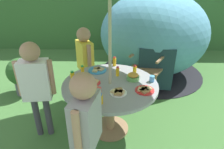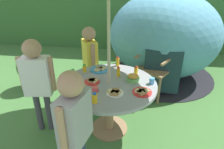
% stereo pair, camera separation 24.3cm
% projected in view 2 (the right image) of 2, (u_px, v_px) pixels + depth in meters
% --- Properties ---
extents(ground_plane, '(10.00, 10.00, 0.02)m').
position_uv_depth(ground_plane, '(109.00, 129.00, 2.68)').
color(ground_plane, '#3D6B33').
extents(hedge_backdrop, '(9.00, 0.70, 2.05)m').
position_uv_depth(hedge_backdrop, '(129.00, 10.00, 5.33)').
color(hedge_backdrop, '#33602D').
rests_on(hedge_backdrop, ground_plane).
extents(garden_table, '(1.15, 1.15, 0.70)m').
position_uv_depth(garden_table, '(109.00, 93.00, 2.42)').
color(garden_table, '#93704C').
rests_on(garden_table, ground_plane).
extents(wooden_chair, '(0.65, 0.63, 1.00)m').
position_uv_depth(wooden_chair, '(157.00, 62.00, 3.27)').
color(wooden_chair, brown).
rests_on(wooden_chair, ground_plane).
extents(dome_tent, '(2.26, 2.26, 1.64)m').
position_uv_depth(dome_tent, '(164.00, 36.00, 3.79)').
color(dome_tent, teal).
rests_on(dome_tent, ground_plane).
extents(potted_plant, '(0.46, 0.46, 0.65)m').
position_uv_depth(potted_plant, '(31.00, 70.00, 3.47)').
color(potted_plant, '#595960').
rests_on(potted_plant, ground_plane).
extents(child_in_yellow_shirt, '(0.30, 0.36, 1.20)m').
position_uv_depth(child_in_yellow_shirt, '(90.00, 55.00, 3.02)').
color(child_in_yellow_shirt, navy).
rests_on(child_in_yellow_shirt, ground_plane).
extents(child_in_white_shirt, '(0.42, 0.22, 1.24)m').
position_uv_depth(child_in_white_shirt, '(37.00, 76.00, 2.33)').
color(child_in_white_shirt, '#3F3F47').
rests_on(child_in_white_shirt, ground_plane).
extents(child_in_grey_shirt, '(0.24, 0.41, 1.23)m').
position_uv_depth(child_in_grey_shirt, '(74.00, 119.00, 1.64)').
color(child_in_grey_shirt, navy).
rests_on(child_in_grey_shirt, ground_plane).
extents(snack_bowl, '(0.16, 0.16, 0.08)m').
position_uv_depth(snack_bowl, '(133.00, 78.00, 2.40)').
color(snack_bowl, '#66B259').
rests_on(snack_bowl, garden_table).
extents(plate_center_back, '(0.19, 0.19, 0.03)m').
position_uv_depth(plate_center_back, '(92.00, 81.00, 2.38)').
color(plate_center_back, red).
rests_on(plate_center_back, garden_table).
extents(plate_far_left, '(0.25, 0.25, 0.03)m').
position_uv_depth(plate_far_left, '(100.00, 69.00, 2.69)').
color(plate_far_left, '#338CD8').
rests_on(plate_far_left, garden_table).
extents(plate_near_right, '(0.19, 0.19, 0.03)m').
position_uv_depth(plate_near_right, '(115.00, 92.00, 2.15)').
color(plate_near_right, white).
rests_on(plate_near_right, garden_table).
extents(plate_front_edge, '(0.22, 0.22, 0.03)m').
position_uv_depth(plate_front_edge, '(142.00, 92.00, 2.16)').
color(plate_front_edge, red).
rests_on(plate_front_edge, garden_table).
extents(juice_bottle_near_left, '(0.05, 0.05, 0.13)m').
position_uv_depth(juice_bottle_near_left, '(118.00, 62.00, 2.79)').
color(juice_bottle_near_left, yellow).
rests_on(juice_bottle_near_left, garden_table).
extents(juice_bottle_far_right, '(0.05, 0.05, 0.13)m').
position_uv_depth(juice_bottle_far_right, '(136.00, 71.00, 2.52)').
color(juice_bottle_far_right, yellow).
rests_on(juice_bottle_far_right, garden_table).
extents(juice_bottle_center_front, '(0.05, 0.05, 0.13)m').
position_uv_depth(juice_bottle_center_front, '(73.00, 74.00, 2.44)').
color(juice_bottle_center_front, yellow).
rests_on(juice_bottle_center_front, garden_table).
extents(juice_bottle_mid_left, '(0.05, 0.05, 0.11)m').
position_uv_depth(juice_bottle_mid_left, '(84.00, 68.00, 2.62)').
color(juice_bottle_mid_left, yellow).
rests_on(juice_bottle_mid_left, garden_table).
extents(juice_bottle_mid_right, '(0.04, 0.04, 0.13)m').
position_uv_depth(juice_bottle_mid_right, '(118.00, 72.00, 2.51)').
color(juice_bottle_mid_right, yellow).
rests_on(juice_bottle_mid_right, garden_table).
extents(juice_bottle_back_edge, '(0.06, 0.06, 0.11)m').
position_uv_depth(juice_bottle_back_edge, '(95.00, 98.00, 1.98)').
color(juice_bottle_back_edge, yellow).
rests_on(juice_bottle_back_edge, garden_table).
extents(cup_near, '(0.06, 0.06, 0.07)m').
position_uv_depth(cup_near, '(152.00, 81.00, 2.34)').
color(cup_near, '#4C99D8').
rests_on(cup_near, garden_table).
extents(cup_far, '(0.07, 0.07, 0.06)m').
position_uv_depth(cup_far, '(95.00, 89.00, 2.18)').
color(cup_far, '#E04C47').
rests_on(cup_far, garden_table).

